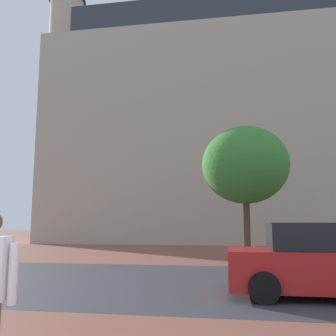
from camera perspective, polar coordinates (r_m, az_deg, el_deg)
ground_plane at (r=12.56m, az=0.12°, el=-15.69°), size 120.00×120.00×0.00m
street_asphalt_strip at (r=10.85m, az=-1.47°, el=-16.85°), size 120.00×7.70×0.00m
landmark_building at (r=33.16m, az=7.18°, el=7.12°), size 27.90×10.69×33.81m
car_red at (r=9.10m, az=22.74°, el=-13.05°), size 4.15×1.99×1.61m
tree_curb_far at (r=17.22m, az=11.69°, el=0.43°), size 3.89×3.89×5.93m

